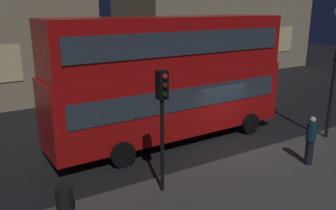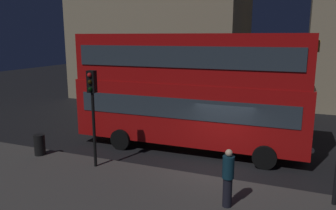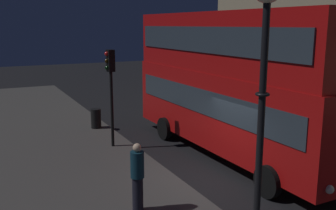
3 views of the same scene
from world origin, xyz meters
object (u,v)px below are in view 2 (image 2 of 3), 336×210
double_decker_bus (189,86)px  traffic_light_near_kerb (92,99)px  litter_bin (40,145)px  pedestrian (228,177)px

double_decker_bus → traffic_light_near_kerb: bearing=-126.1°
double_decker_bus → litter_bin: bearing=-148.8°
double_decker_bus → pedestrian: bearing=-60.4°
double_decker_bus → litter_bin: 7.15m
traffic_light_near_kerb → pedestrian: size_ratio=2.10×
double_decker_bus → litter_bin: (-5.69, -3.60, -2.42)m
traffic_light_near_kerb → litter_bin: size_ratio=4.22×
pedestrian → litter_bin: size_ratio=2.01×
double_decker_bus → pedestrian: 6.09m
traffic_light_near_kerb → pedestrian: bearing=-16.8°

